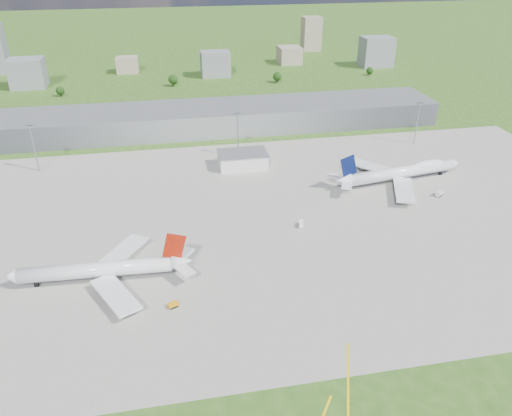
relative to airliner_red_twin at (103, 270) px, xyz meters
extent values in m
plane|color=#2A4F18|center=(57.33, 144.17, -4.91)|extent=(1400.00, 1400.00, 0.00)
cube|color=gray|center=(67.33, 34.17, -4.87)|extent=(360.00, 190.00, 0.08)
cube|color=gray|center=(57.33, 159.17, 2.59)|extent=(300.00, 42.00, 15.00)
cube|color=silver|center=(67.33, 94.17, -0.91)|extent=(26.00, 16.00, 8.00)
cylinder|color=gray|center=(-42.67, 109.17, 7.59)|extent=(0.70, 0.70, 25.00)
cube|color=gray|center=(-42.67, 109.17, 20.39)|extent=(3.50, 2.00, 1.20)
cylinder|color=gray|center=(67.33, 109.17, 7.59)|extent=(0.70, 0.70, 25.00)
cube|color=gray|center=(67.33, 109.17, 20.39)|extent=(3.50, 2.00, 1.20)
cylinder|color=gray|center=(177.33, 109.17, 7.59)|extent=(0.70, 0.70, 25.00)
cube|color=gray|center=(177.33, 109.17, 20.39)|extent=(3.50, 2.00, 1.20)
cylinder|color=silver|center=(-2.56, 0.12, 0.28)|extent=(54.93, 8.25, 5.66)
cone|color=silver|center=(-32.24, 1.53, 0.28)|extent=(4.98, 5.88, 5.66)
cone|color=silver|center=(28.54, -1.35, 1.03)|extent=(7.81, 6.01, 5.66)
cube|color=maroon|center=(-4.44, 0.21, -1.48)|extent=(44.93, 4.44, 1.23)
cube|color=silver|center=(4.82, -13.70, -1.42)|extent=(18.79, 25.70, 0.85)
cube|color=silver|center=(6.09, 13.18, -1.42)|extent=(20.40, 25.23, 0.85)
cube|color=#961808|center=(26.19, -1.24, 7.83)|extent=(9.41, 0.92, 11.40)
cylinder|color=#38383D|center=(2.69, -10.05, -3.21)|extent=(5.33, 3.26, 3.02)
cylinder|color=#38383D|center=(3.63, 9.75, -3.21)|extent=(5.33, 3.26, 3.02)
cube|color=black|center=(2.90, -4.39, -3.73)|extent=(1.56, 1.20, 2.36)
cube|color=black|center=(3.30, 4.09, -3.73)|extent=(1.56, 1.20, 2.36)
cube|color=black|center=(-24.23, 1.15, -3.73)|extent=(1.56, 1.20, 2.36)
cylinder|color=silver|center=(145.25, 59.49, 0.51)|extent=(61.27, 15.44, 6.11)
cone|color=silver|center=(177.85, 64.57, 0.51)|extent=(5.81, 6.79, 6.11)
cone|color=silver|center=(111.19, 54.18, 1.29)|extent=(8.73, 7.25, 6.11)
cube|color=navy|center=(147.20, 59.79, -1.39)|extent=(49.86, 10.19, 1.28)
ellipsoid|color=silver|center=(160.94, 61.93, 2.34)|extent=(20.25, 9.04, 5.50)
cube|color=silver|center=(134.22, 72.90, -1.27)|extent=(24.14, 26.96, 0.89)
cube|color=silver|center=(138.82, 43.35, -1.27)|extent=(18.18, 28.83, 0.89)
cube|color=#08123E|center=(113.63, 54.56, 8.48)|extent=(9.77, 2.00, 11.90)
cylinder|color=#38383D|center=(138.83, 67.46, -3.14)|extent=(5.84, 3.95, 3.15)
cylinder|color=#38383D|center=(131.70, 76.31, -3.14)|extent=(5.84, 3.95, 3.15)
cylinder|color=#38383D|center=(141.56, 49.94, -3.14)|extent=(5.84, 3.95, 3.15)
cylinder|color=#38383D|center=(137.46, 39.34, -3.14)|extent=(5.84, 3.95, 3.15)
cube|color=black|center=(138.73, 62.96, -3.68)|extent=(1.74, 1.41, 2.46)
cube|color=black|center=(140.10, 54.20, -3.68)|extent=(1.74, 1.41, 2.46)
cube|color=black|center=(169.58, 63.28, -3.68)|extent=(1.74, 1.41, 2.46)
cube|color=orange|center=(24.08, -19.92, -3.79)|extent=(3.94, 3.12, 1.38)
cube|color=black|center=(24.08, -19.92, -4.48)|extent=(3.49, 3.02, 0.70)
cube|color=white|center=(81.86, 24.74, -3.51)|extent=(2.99, 4.77, 1.95)
cube|color=black|center=(81.86, 24.74, -4.48)|extent=(2.92, 4.16, 0.70)
cube|color=silver|center=(156.34, 40.44, -3.41)|extent=(5.22, 4.62, 2.14)
cube|color=black|center=(156.34, 40.44, -4.48)|extent=(4.70, 4.30, 0.70)
cube|color=slate|center=(-82.67, 294.17, 7.09)|extent=(28.00, 22.00, 24.00)
cube|color=gray|center=(-2.67, 334.17, 2.09)|extent=(20.00, 18.00, 14.00)
cube|color=slate|center=(77.33, 304.17, 6.09)|extent=(26.00, 20.00, 22.00)
cube|color=gray|center=(157.33, 344.17, 3.09)|extent=(22.00, 24.00, 16.00)
cube|color=slate|center=(237.33, 314.17, 9.09)|extent=(30.00, 22.00, 28.00)
cube|color=gray|center=(197.33, 404.17, 13.09)|extent=(20.00, 18.00, 36.00)
cylinder|color=#382314|center=(-52.67, 259.17, -3.41)|extent=(0.70, 0.70, 3.00)
sphere|color=black|center=(-52.67, 259.17, -0.04)|extent=(6.75, 6.75, 6.75)
cylinder|color=#382314|center=(37.33, 274.17, -3.11)|extent=(0.70, 0.70, 3.60)
sphere|color=black|center=(37.33, 274.17, 0.94)|extent=(8.10, 8.10, 8.10)
cylinder|color=#382314|center=(127.33, 269.17, -3.21)|extent=(0.70, 0.70, 3.40)
sphere|color=black|center=(127.33, 269.17, 0.61)|extent=(7.65, 7.65, 7.65)
cylinder|color=#382314|center=(217.33, 279.17, -3.51)|extent=(0.70, 0.70, 2.80)
sphere|color=black|center=(217.33, 279.17, -0.36)|extent=(6.30, 6.30, 6.30)
camera|label=1|loc=(26.72, -157.39, 106.66)|focal=35.00mm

